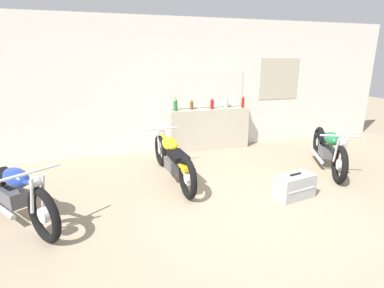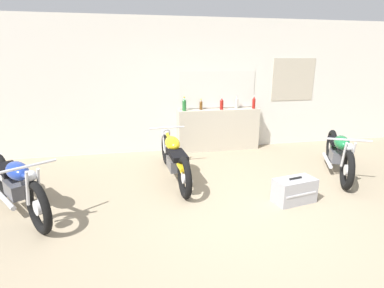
{
  "view_description": "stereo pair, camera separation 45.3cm",
  "coord_description": "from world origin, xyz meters",
  "px_view_note": "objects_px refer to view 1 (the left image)",
  "views": [
    {
      "loc": [
        -1.92,
        -3.23,
        1.99
      ],
      "look_at": [
        -0.58,
        1.03,
        0.7
      ],
      "focal_mm": 28.0,
      "sensor_mm": 36.0,
      "label": 1
    },
    {
      "loc": [
        -1.48,
        -3.34,
        1.99
      ],
      "look_at": [
        -0.58,
        1.03,
        0.7
      ],
      "focal_mm": 28.0,
      "sensor_mm": 36.0,
      "label": 2
    }
  ],
  "objects_px": {
    "bottle_right_center": "(226,102)",
    "motorcycle_green": "(328,148)",
    "bottle_rightmost": "(243,102)",
    "bottle_left_center": "(192,105)",
    "bottle_center": "(212,104)",
    "motorcycle_yellow": "(172,158)",
    "hard_case_silver": "(294,186)",
    "bottle_leftmost": "(176,105)",
    "motorcycle_blue": "(14,192)"
  },
  "relations": [
    {
      "from": "motorcycle_yellow",
      "to": "hard_case_silver",
      "type": "bearing_deg",
      "value": -37.73
    },
    {
      "from": "bottle_leftmost",
      "to": "motorcycle_green",
      "type": "xyz_separation_m",
      "value": [
        2.44,
        -1.78,
        -0.66
      ]
    },
    {
      "from": "motorcycle_yellow",
      "to": "hard_case_silver",
      "type": "distance_m",
      "value": 1.96
    },
    {
      "from": "bottle_left_center",
      "to": "bottle_right_center",
      "type": "bearing_deg",
      "value": -0.32
    },
    {
      "from": "bottle_leftmost",
      "to": "bottle_left_center",
      "type": "height_order",
      "value": "bottle_leftmost"
    },
    {
      "from": "bottle_left_center",
      "to": "hard_case_silver",
      "type": "bearing_deg",
      "value": -75.08
    },
    {
      "from": "bottle_left_center",
      "to": "bottle_right_center",
      "type": "height_order",
      "value": "bottle_right_center"
    },
    {
      "from": "bottle_leftmost",
      "to": "motorcycle_green",
      "type": "height_order",
      "value": "bottle_leftmost"
    },
    {
      "from": "bottle_left_center",
      "to": "bottle_center",
      "type": "xyz_separation_m",
      "value": [
        0.44,
        -0.08,
        0.02
      ]
    },
    {
      "from": "bottle_rightmost",
      "to": "motorcycle_green",
      "type": "xyz_separation_m",
      "value": [
        0.89,
        -1.76,
        -0.65
      ]
    },
    {
      "from": "bottle_center",
      "to": "bottle_rightmost",
      "type": "xyz_separation_m",
      "value": [
        0.74,
        -0.01,
        0.01
      ]
    },
    {
      "from": "bottle_center",
      "to": "motorcycle_green",
      "type": "height_order",
      "value": "bottle_center"
    },
    {
      "from": "bottle_rightmost",
      "to": "motorcycle_blue",
      "type": "distance_m",
      "value": 4.75
    },
    {
      "from": "bottle_leftmost",
      "to": "motorcycle_yellow",
      "type": "bearing_deg",
      "value": -106.68
    },
    {
      "from": "bottle_right_center",
      "to": "motorcycle_blue",
      "type": "height_order",
      "value": "bottle_right_center"
    },
    {
      "from": "bottle_leftmost",
      "to": "bottle_center",
      "type": "distance_m",
      "value": 0.82
    },
    {
      "from": "bottle_right_center",
      "to": "bottle_leftmost",
      "type": "bearing_deg",
      "value": -176.81
    },
    {
      "from": "bottle_right_center",
      "to": "motorcycle_green",
      "type": "bearing_deg",
      "value": -55.81
    },
    {
      "from": "bottle_right_center",
      "to": "hard_case_silver",
      "type": "distance_m",
      "value": 2.86
    },
    {
      "from": "bottle_right_center",
      "to": "motorcycle_green",
      "type": "xyz_separation_m",
      "value": [
        1.26,
        -1.85,
        -0.65
      ]
    },
    {
      "from": "bottle_center",
      "to": "bottle_right_center",
      "type": "bearing_deg",
      "value": 12.05
    },
    {
      "from": "motorcycle_blue",
      "to": "bottle_leftmost",
      "type": "bearing_deg",
      "value": 39.79
    },
    {
      "from": "bottle_left_center",
      "to": "bottle_leftmost",
      "type": "bearing_deg",
      "value": -169.41
    },
    {
      "from": "bottle_right_center",
      "to": "motorcycle_green",
      "type": "relative_size",
      "value": 0.15
    },
    {
      "from": "bottle_center",
      "to": "bottle_right_center",
      "type": "relative_size",
      "value": 0.97
    },
    {
      "from": "bottle_rightmost",
      "to": "bottle_right_center",
      "type": "bearing_deg",
      "value": 166.99
    },
    {
      "from": "bottle_center",
      "to": "bottle_right_center",
      "type": "distance_m",
      "value": 0.38
    },
    {
      "from": "bottle_right_center",
      "to": "motorcycle_yellow",
      "type": "height_order",
      "value": "bottle_right_center"
    },
    {
      "from": "motorcycle_yellow",
      "to": "bottle_left_center",
      "type": "bearing_deg",
      "value": 61.98
    },
    {
      "from": "bottle_left_center",
      "to": "bottle_rightmost",
      "type": "distance_m",
      "value": 1.18
    },
    {
      "from": "bottle_right_center",
      "to": "motorcycle_blue",
      "type": "xyz_separation_m",
      "value": [
        -3.81,
        -2.25,
        -0.64
      ]
    },
    {
      "from": "bottle_rightmost",
      "to": "motorcycle_yellow",
      "type": "xyz_separation_m",
      "value": [
        -1.99,
        -1.45,
        -0.65
      ]
    },
    {
      "from": "bottle_rightmost",
      "to": "hard_case_silver",
      "type": "height_order",
      "value": "bottle_rightmost"
    },
    {
      "from": "bottle_left_center",
      "to": "bottle_rightmost",
      "type": "bearing_deg",
      "value": -4.32
    },
    {
      "from": "bottle_left_center",
      "to": "motorcycle_blue",
      "type": "xyz_separation_m",
      "value": [
        -3.0,
        -2.26,
        -0.61
      ]
    },
    {
      "from": "motorcycle_yellow",
      "to": "motorcycle_green",
      "type": "bearing_deg",
      "value": -6.29
    },
    {
      "from": "bottle_leftmost",
      "to": "motorcycle_blue",
      "type": "bearing_deg",
      "value": -140.21
    },
    {
      "from": "bottle_right_center",
      "to": "hard_case_silver",
      "type": "xyz_separation_m",
      "value": [
        -0.08,
        -2.73,
        -0.86
      ]
    },
    {
      "from": "motorcycle_green",
      "to": "motorcycle_blue",
      "type": "distance_m",
      "value": 5.08
    },
    {
      "from": "bottle_leftmost",
      "to": "hard_case_silver",
      "type": "distance_m",
      "value": 3.01
    },
    {
      "from": "bottle_center",
      "to": "motorcycle_blue",
      "type": "xyz_separation_m",
      "value": [
        -3.44,
        -2.17,
        -0.63
      ]
    },
    {
      "from": "bottle_center",
      "to": "motorcycle_blue",
      "type": "distance_m",
      "value": 4.12
    },
    {
      "from": "motorcycle_green",
      "to": "motorcycle_yellow",
      "type": "height_order",
      "value": "motorcycle_green"
    },
    {
      "from": "bottle_right_center",
      "to": "bottle_rightmost",
      "type": "distance_m",
      "value": 0.37
    },
    {
      "from": "bottle_center",
      "to": "motorcycle_yellow",
      "type": "relative_size",
      "value": 0.13
    },
    {
      "from": "bottle_right_center",
      "to": "hard_case_silver",
      "type": "height_order",
      "value": "bottle_right_center"
    },
    {
      "from": "bottle_left_center",
      "to": "bottle_center",
      "type": "bearing_deg",
      "value": -10.83
    },
    {
      "from": "bottle_leftmost",
      "to": "bottle_right_center",
      "type": "xyz_separation_m",
      "value": [
        1.19,
        0.07,
        -0.01
      ]
    },
    {
      "from": "bottle_center",
      "to": "motorcycle_blue",
      "type": "relative_size",
      "value": 0.15
    },
    {
      "from": "motorcycle_green",
      "to": "motorcycle_blue",
      "type": "xyz_separation_m",
      "value": [
        -5.07,
        -0.4,
        0.01
      ]
    }
  ]
}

